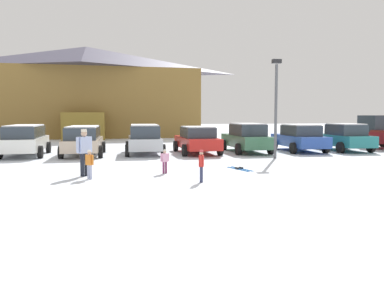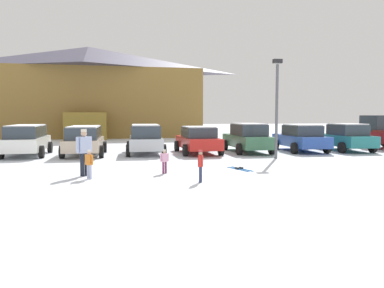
# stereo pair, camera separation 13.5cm
# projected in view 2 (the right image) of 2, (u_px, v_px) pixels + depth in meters

# --- Properties ---
(ground) EXTENTS (160.00, 160.00, 0.00)m
(ground) POSITION_uv_depth(u_px,v_px,m) (182.00, 210.00, 8.55)
(ground) COLOR silver
(ski_lodge) EXTENTS (22.45, 11.68, 9.03)m
(ski_lodge) POSITION_uv_depth(u_px,v_px,m) (89.00, 91.00, 37.90)
(ski_lodge) COLOR olive
(ski_lodge) RESTS_ON ground
(parked_white_suv) EXTENTS (2.27, 4.62, 1.65)m
(parked_white_suv) POSITION_uv_depth(u_px,v_px,m) (27.00, 139.00, 19.91)
(parked_white_suv) COLOR white
(parked_white_suv) RESTS_ON ground
(parked_beige_suv) EXTENTS (2.14, 4.61, 1.59)m
(parked_beige_suv) POSITION_uv_depth(u_px,v_px,m) (85.00, 139.00, 20.10)
(parked_beige_suv) COLOR #C0AA92
(parked_beige_suv) RESTS_ON ground
(parked_silver_wagon) EXTENTS (2.16, 4.19, 1.65)m
(parked_silver_wagon) POSITION_uv_depth(u_px,v_px,m) (145.00, 138.00, 20.81)
(parked_silver_wagon) COLOR #B7BCC1
(parked_silver_wagon) RESTS_ON ground
(parked_red_sedan) EXTENTS (2.27, 4.52, 1.54)m
(parked_red_sedan) POSITION_uv_depth(u_px,v_px,m) (198.00, 140.00, 21.10)
(parked_red_sedan) COLOR red
(parked_red_sedan) RESTS_ON ground
(parked_green_coupe) EXTENTS (2.10, 4.70, 1.70)m
(parked_green_coupe) POSITION_uv_depth(u_px,v_px,m) (248.00, 138.00, 21.75)
(parked_green_coupe) COLOR #356647
(parked_green_coupe) RESTS_ON ground
(parked_blue_hatchback) EXTENTS (2.26, 4.58, 1.62)m
(parked_blue_hatchback) POSITION_uv_depth(u_px,v_px,m) (301.00, 138.00, 22.32)
(parked_blue_hatchback) COLOR #284AA1
(parked_blue_hatchback) RESTS_ON ground
(parked_teal_hatchback) EXTENTS (2.18, 4.10, 1.66)m
(parked_teal_hatchback) POSITION_uv_depth(u_px,v_px,m) (346.00, 137.00, 22.53)
(parked_teal_hatchback) COLOR #227578
(parked_teal_hatchback) RESTS_ON ground
(skier_child_in_pink_snowsuit) EXTENTS (0.33, 0.17, 0.89)m
(skier_child_in_pink_snowsuit) POSITION_uv_depth(u_px,v_px,m) (164.00, 160.00, 13.87)
(skier_child_in_pink_snowsuit) COLOR #722E53
(skier_child_in_pink_snowsuit) RESTS_ON ground
(skier_adult_in_blue_parka) EXTENTS (0.52, 0.43, 1.67)m
(skier_adult_in_blue_parka) POSITION_uv_depth(u_px,v_px,m) (84.00, 150.00, 13.29)
(skier_adult_in_blue_parka) COLOR #1D212C
(skier_adult_in_blue_parka) RESTS_ON ground
(skier_child_in_orange_jacket) EXTENTS (0.29, 0.27, 0.99)m
(skier_child_in_orange_jacket) POSITION_uv_depth(u_px,v_px,m) (89.00, 163.00, 12.66)
(skier_child_in_orange_jacket) COLOR #A6AFCF
(skier_child_in_orange_jacket) RESTS_ON ground
(skier_child_in_red_jacket) EXTENTS (0.22, 0.38, 1.05)m
(skier_child_in_red_jacket) POSITION_uv_depth(u_px,v_px,m) (201.00, 164.00, 12.03)
(skier_child_in_red_jacket) COLOR #2C314F
(skier_child_in_red_jacket) RESTS_ON ground
(pair_of_skis) EXTENTS (0.72, 1.45, 0.08)m
(pair_of_skis) POSITION_uv_depth(u_px,v_px,m) (240.00, 169.00, 14.98)
(pair_of_skis) COLOR blue
(pair_of_skis) RESTS_ON ground
(lamp_post) EXTENTS (0.44, 0.24, 4.90)m
(lamp_post) POSITION_uv_depth(u_px,v_px,m) (277.00, 102.00, 18.47)
(lamp_post) COLOR #515459
(lamp_post) RESTS_ON ground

